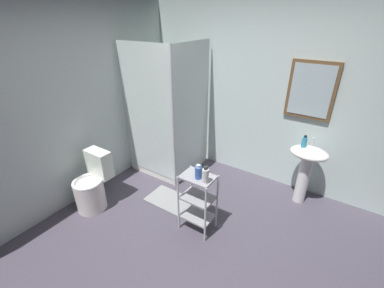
{
  "coord_description": "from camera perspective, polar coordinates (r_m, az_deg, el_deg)",
  "views": [
    {
      "loc": [
        1.08,
        -1.62,
        2.3
      ],
      "look_at": [
        -0.28,
        0.43,
        1.04
      ],
      "focal_mm": 23.78,
      "sensor_mm": 36.0,
      "label": 1
    }
  ],
  "objects": [
    {
      "name": "shower_stall",
      "position": [
        4.06,
        -4.97,
        0.1
      ],
      "size": [
        0.92,
        0.92,
        2.0
      ],
      "color": "white",
      "rests_on": "ground_plane"
    },
    {
      "name": "bath_mat",
      "position": [
        3.62,
        -5.17,
        -12.33
      ],
      "size": [
        0.6,
        0.4,
        0.02
      ],
      "primitive_type": "cube",
      "color": "gray",
      "rests_on": "ground_plane"
    },
    {
      "name": "hand_soap_bottle",
      "position": [
        3.48,
        23.89,
        0.48
      ],
      "size": [
        0.06,
        0.06,
        0.15
      ],
      "color": "#389ED1",
      "rests_on": "pedestal_sink"
    },
    {
      "name": "wall_left",
      "position": [
        3.51,
        -26.35,
        6.83
      ],
      "size": [
        0.1,
        4.2,
        2.5
      ],
      "primitive_type": "cube",
      "color": "silver",
      "rests_on": "ground_plane"
    },
    {
      "name": "rinse_cup",
      "position": [
        2.79,
        1.45,
        -5.72
      ],
      "size": [
        0.07,
        0.07,
        0.1
      ],
      "primitive_type": "cylinder",
      "color": "#3870B2",
      "rests_on": "storage_cart"
    },
    {
      "name": "ground_plane",
      "position": [
        3.02,
        -0.1,
        -22.77
      ],
      "size": [
        4.2,
        4.2,
        0.02
      ],
      "primitive_type": "cube",
      "color": "#4B4452"
    },
    {
      "name": "shampoo_bottle_blue",
      "position": [
        2.69,
        1.4,
        -6.4
      ],
      "size": [
        0.07,
        0.07,
        0.17
      ],
      "color": "#3659AF",
      "rests_on": "storage_cart"
    },
    {
      "name": "wall_back",
      "position": [
        3.78,
        15.96,
        9.97
      ],
      "size": [
        4.2,
        0.14,
        2.5
      ],
      "color": "silver",
      "rests_on": "ground_plane"
    },
    {
      "name": "storage_cart",
      "position": [
        2.95,
        1.28,
        -12.13
      ],
      "size": [
        0.38,
        0.28,
        0.74
      ],
      "color": "silver",
      "rests_on": "ground_plane"
    },
    {
      "name": "sink_faucet",
      "position": [
        3.58,
        25.52,
        0.54
      ],
      "size": [
        0.03,
        0.03,
        0.1
      ],
      "primitive_type": "cylinder",
      "color": "silver",
      "rests_on": "pedestal_sink"
    },
    {
      "name": "toilet",
      "position": [
        3.58,
        -21.44,
        -8.77
      ],
      "size": [
        0.37,
        0.49,
        0.76
      ],
      "color": "white",
      "rests_on": "ground_plane"
    },
    {
      "name": "pedestal_sink",
      "position": [
        3.59,
        24.29,
        -4.17
      ],
      "size": [
        0.46,
        0.37,
        0.81
      ],
      "color": "white",
      "rests_on": "ground_plane"
    },
    {
      "name": "lotion_bottle_white",
      "position": [
        2.63,
        3.03,
        -7.07
      ],
      "size": [
        0.07,
        0.07,
        0.19
      ],
      "color": "white",
      "rests_on": "storage_cart"
    }
  ]
}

